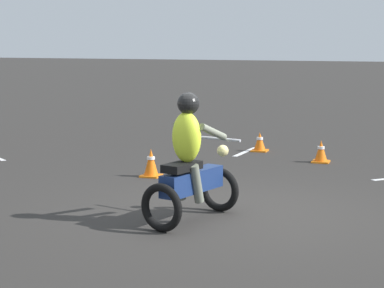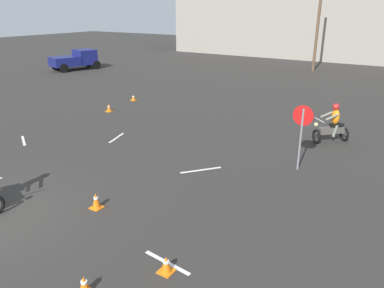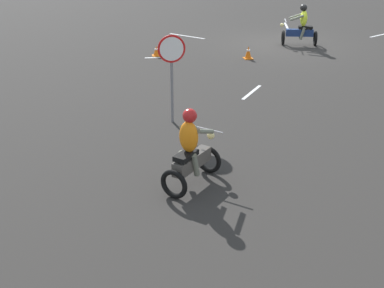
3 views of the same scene
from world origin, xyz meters
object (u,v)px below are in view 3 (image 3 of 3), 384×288
object	(u,v)px
traffic_cone_mid_center	(248,53)
motorcycle_rider_foreground	(301,28)
stop_sign	(172,61)
traffic_cone_mid_left	(175,41)
traffic_cone_near_left	(156,51)
motorcycle_rider_background	(191,153)

from	to	relation	value
traffic_cone_mid_center	motorcycle_rider_foreground	bearing A→B (deg)	-149.62
stop_sign	traffic_cone_mid_left	xyz separation A→B (m)	(-1.59, -8.29, -1.43)
traffic_cone_near_left	traffic_cone_mid_center	world-z (taller)	traffic_cone_mid_center
motorcycle_rider_background	traffic_cone_mid_left	distance (m)	11.97
stop_sign	traffic_cone_near_left	xyz separation A→B (m)	(-0.62, -6.89, -1.45)
traffic_cone_near_left	traffic_cone_mid_left	xyz separation A→B (m)	(-0.97, -1.39, 0.01)
traffic_cone_near_left	traffic_cone_mid_left	distance (m)	1.70
traffic_cone_mid_left	stop_sign	bearing A→B (deg)	79.11
motorcycle_rider_background	stop_sign	size ratio (longest dim) A/B	0.72
traffic_cone_mid_center	traffic_cone_mid_left	size ratio (longest dim) A/B	1.14
traffic_cone_mid_center	motorcycle_rider_background	bearing A→B (deg)	65.86
stop_sign	traffic_cone_mid_left	size ratio (longest dim) A/B	5.54
motorcycle_rider_background	traffic_cone_mid_left	size ratio (longest dim) A/B	4.00
motorcycle_rider_foreground	stop_sign	xyz separation A→B (m)	(6.62, 7.36, 0.91)
motorcycle_rider_foreground	traffic_cone_mid_center	size ratio (longest dim) A/B	3.50
motorcycle_rider_foreground	traffic_cone_mid_center	world-z (taller)	motorcycle_rider_foreground
motorcycle_rider_foreground	traffic_cone_mid_center	bearing A→B (deg)	137.00
stop_sign	traffic_cone_near_left	size ratio (longest dim) A/B	5.85
motorcycle_rider_background	traffic_cone_near_left	world-z (taller)	motorcycle_rider_background
traffic_cone_near_left	traffic_cone_mid_left	size ratio (longest dim) A/B	0.95
motorcycle_rider_foreground	traffic_cone_mid_left	distance (m)	5.14
traffic_cone_near_left	motorcycle_rider_background	bearing A→B (deg)	85.16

